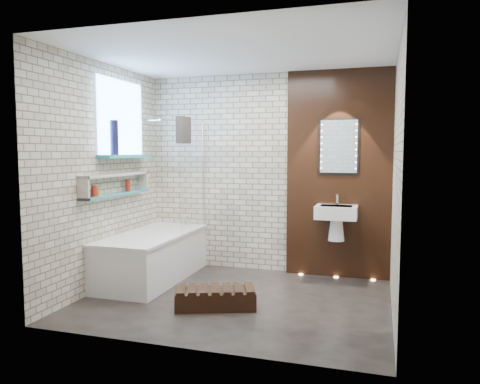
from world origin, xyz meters
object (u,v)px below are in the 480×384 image
(washbasin, at_px, (336,217))
(walnut_step, at_px, (216,299))
(bathtub, at_px, (153,256))
(led_mirror, at_px, (339,147))
(bath_screen, at_px, (192,175))

(washbasin, relative_size, walnut_step, 0.72)
(bathtub, xyz_separation_m, led_mirror, (2.17, 0.78, 1.36))
(led_mirror, bearing_deg, bathtub, -160.22)
(washbasin, xyz_separation_m, led_mirror, (0.00, 0.16, 0.86))
(bathtub, xyz_separation_m, walnut_step, (1.10, -0.75, -0.20))
(bathtub, distance_m, bath_screen, 1.14)
(bath_screen, bearing_deg, walnut_step, -57.90)
(washbasin, bearing_deg, bath_screen, -174.22)
(walnut_step, bearing_deg, led_mirror, 54.99)
(bathtub, relative_size, walnut_step, 2.15)
(bath_screen, height_order, led_mirror, led_mirror)
(washbasin, xyz_separation_m, walnut_step, (-1.07, -1.37, -0.70))
(bathtub, height_order, bath_screen, bath_screen)
(bathtub, height_order, led_mirror, led_mirror)
(bath_screen, distance_m, led_mirror, 1.89)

